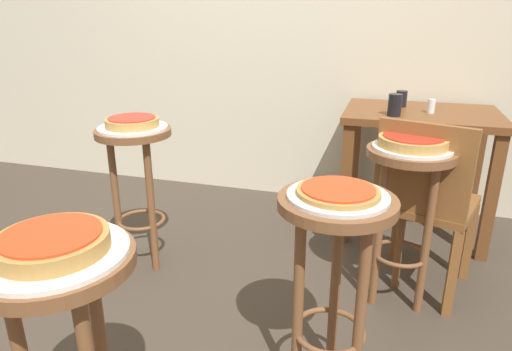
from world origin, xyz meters
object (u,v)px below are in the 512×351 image
(serving_plate_leftside, at_px, (133,128))
(stool_leftside, at_px, (136,167))
(dining_table, at_px, (419,135))
(serving_plate_middle, at_px, (338,196))
(cup_far_edge, at_px, (401,99))
(stool_foreground, at_px, (66,326))
(pizza_leftside, at_px, (132,122))
(serving_plate_foreground, at_px, (54,253))
(condiment_shaker, at_px, (431,106))
(serving_plate_rear, at_px, (412,148))
(cup_near_edge, at_px, (395,105))
(pizza_foreground, at_px, (52,242))
(pizza_middle, at_px, (338,191))
(stool_rear, at_px, (407,193))
(stool_middle, at_px, (334,255))
(wooden_chair, at_px, (424,201))
(pizza_rear, at_px, (413,141))

(serving_plate_leftside, bearing_deg, stool_leftside, -26.57)
(dining_table, bearing_deg, serving_plate_middle, -101.95)
(cup_far_edge, bearing_deg, stool_foreground, -110.50)
(stool_foreground, height_order, serving_plate_middle, serving_plate_middle)
(serving_plate_middle, xyz_separation_m, pizza_leftside, (-1.07, 0.60, 0.03))
(serving_plate_foreground, height_order, condiment_shaker, condiment_shaker)
(serving_plate_foreground, relative_size, serving_plate_rear, 1.05)
(stool_foreground, relative_size, serving_plate_leftside, 2.18)
(stool_foreground, relative_size, serving_plate_foreground, 2.14)
(cup_near_edge, relative_size, cup_far_edge, 1.25)
(serving_plate_foreground, xyz_separation_m, cup_far_edge, (0.77, 2.06, 0.05))
(stool_foreground, xyz_separation_m, dining_table, (0.89, 1.96, 0.07))
(serving_plate_leftside, distance_m, condiment_shaker, 1.61)
(stool_leftside, relative_size, serving_plate_rear, 2.25)
(cup_near_edge, distance_m, condiment_shaker, 0.24)
(serving_plate_foreground, relative_size, pizza_foreground, 1.33)
(cup_near_edge, height_order, cup_far_edge, cup_near_edge)
(dining_table, bearing_deg, condiment_shaker, -47.68)
(serving_plate_leftside, relative_size, dining_table, 0.40)
(pizza_foreground, bearing_deg, serving_plate_foreground, 97.13)
(pizza_middle, xyz_separation_m, stool_rear, (0.23, 0.62, -0.22))
(stool_middle, relative_size, serving_plate_middle, 2.35)
(cup_far_edge, bearing_deg, cup_near_edge, -97.16)
(stool_leftside, distance_m, cup_near_edge, 1.40)
(stool_middle, height_order, condiment_shaker, condiment_shaker)
(stool_leftside, relative_size, cup_far_edge, 7.82)
(stool_leftside, xyz_separation_m, serving_plate_rear, (1.30, 0.03, 0.21))
(serving_plate_foreground, xyz_separation_m, pizza_leftside, (-0.48, 1.14, 0.03))
(pizza_foreground, relative_size, condiment_shaker, 3.33)
(wooden_chair, bearing_deg, dining_table, 91.38)
(stool_foreground, height_order, pizza_leftside, pizza_leftside)
(stool_rear, relative_size, dining_table, 0.87)
(stool_leftside, bearing_deg, cup_far_edge, 36.25)
(pizza_middle, relative_size, serving_plate_leftside, 0.76)
(stool_middle, distance_m, serving_plate_leftside, 1.25)
(pizza_rear, bearing_deg, serving_plate_foreground, -125.09)
(serving_plate_foreground, bearing_deg, stool_rear, 54.91)
(stool_middle, height_order, serving_plate_middle, serving_plate_middle)
(pizza_foreground, xyz_separation_m, condiment_shaker, (0.93, 1.91, 0.01))
(serving_plate_foreground, relative_size, pizza_middle, 1.35)
(serving_plate_foreground, bearing_deg, serving_plate_leftside, 112.98)
(cup_far_edge, bearing_deg, serving_plate_rear, -86.88)
(serving_plate_foreground, xyz_separation_m, dining_table, (0.89, 1.96, -0.14))
(stool_rear, relative_size, cup_near_edge, 6.24)
(serving_plate_foreground, bearing_deg, stool_foreground, 90.00)
(pizza_rear, xyz_separation_m, condiment_shaker, (0.11, 0.75, 0.01))
(pizza_leftside, distance_m, pizza_rear, 1.31)
(pizza_rear, bearing_deg, stool_leftside, -178.89)
(pizza_foreground, xyz_separation_m, serving_plate_leftside, (-0.48, 1.14, -0.03))
(serving_plate_foreground, relative_size, serving_plate_leftside, 1.02)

